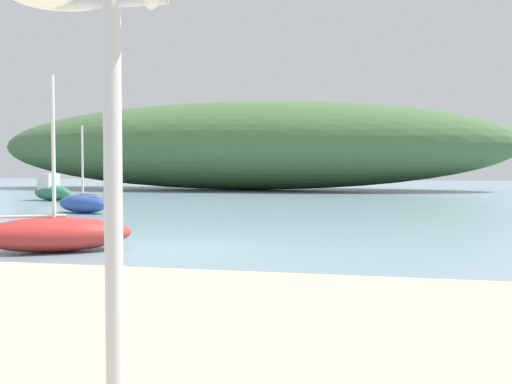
% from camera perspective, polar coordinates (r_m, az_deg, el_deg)
% --- Properties ---
extents(ground_plane, '(120.00, 120.00, 0.00)m').
position_cam_1_polar(ground_plane, '(13.16, -8.09, -5.36)').
color(ground_plane, '#7A99A8').
extents(distant_hill, '(38.98, 10.67, 6.50)m').
position_cam_1_polar(distant_hill, '(43.96, -1.17, 4.49)').
color(distant_hill, '#476B3D').
rests_on(distant_hill, ground).
extents(mast_structure, '(1.16, 0.57, 3.16)m').
position_cam_1_polar(mast_structure, '(4.16, -17.33, 16.55)').
color(mast_structure, silver).
rests_on(mast_structure, beach_sand).
extents(sailboat_near_shore, '(3.33, 2.54, 3.69)m').
position_cam_1_polar(sailboat_near_shore, '(13.14, -18.85, -3.84)').
color(sailboat_near_shore, '#B72D28').
rests_on(sailboat_near_shore, ground).
extents(sailboat_far_left, '(2.59, 1.65, 3.31)m').
position_cam_1_polar(sailboat_far_left, '(23.37, -16.35, -1.06)').
color(sailboat_far_left, '#2D4C9E').
rests_on(sailboat_far_left, ground).
extents(motorboat_east_reach, '(2.77, 1.79, 1.37)m').
position_cam_1_polar(motorboat_east_reach, '(32.03, -19.14, 0.16)').
color(motorboat_east_reach, '#287A4C').
rests_on(motorboat_east_reach, ground).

